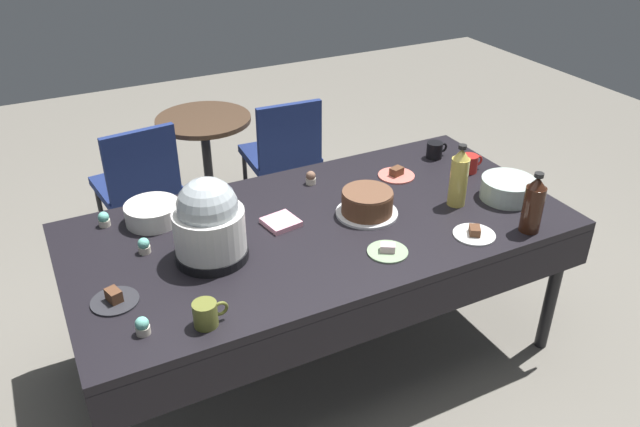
{
  "coord_description": "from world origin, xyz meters",
  "views": [
    {
      "loc": [
        -1.08,
        -2.12,
        2.19
      ],
      "look_at": [
        0.0,
        0.0,
        0.8
      ],
      "focal_mm": 35.28,
      "sensor_mm": 36.0,
      "label": 1
    }
  ],
  "objects_px": {
    "dessert_plate_coral": "(396,174)",
    "round_cafe_table": "(206,150)",
    "dessert_plate_charcoal": "(115,299)",
    "coffee_mug_olive": "(206,314)",
    "cupcake_vanilla": "(311,178)",
    "slow_cooker": "(209,223)",
    "cupcake_lemon": "(144,246)",
    "coffee_mug_navy": "(203,200)",
    "coffee_mug_red": "(470,163)",
    "frosted_layer_cake": "(367,203)",
    "ceramic_snack_bowl": "(153,213)",
    "cupcake_mint": "(142,326)",
    "dessert_plate_white": "(474,234)",
    "potluck_table": "(320,235)",
    "glass_salad_bowl": "(508,189)",
    "dessert_plate_sage": "(388,251)",
    "maroon_chair_left": "(138,180)",
    "coffee_mug_black": "(435,150)",
    "soda_bottle_cola": "(533,205)",
    "maroon_chair_right": "(283,150)",
    "soda_bottle_ginger_ale": "(459,177)",
    "cupcake_berry": "(104,219)"
  },
  "relations": [
    {
      "from": "cupcake_lemon",
      "to": "coffee_mug_black",
      "type": "distance_m",
      "value": 1.62
    },
    {
      "from": "maroon_chair_left",
      "to": "cupcake_vanilla",
      "type": "bearing_deg",
      "value": -54.47
    },
    {
      "from": "maroon_chair_right",
      "to": "frosted_layer_cake",
      "type": "bearing_deg",
      "value": -97.3
    },
    {
      "from": "cupcake_vanilla",
      "to": "coffee_mug_olive",
      "type": "distance_m",
      "value": 1.12
    },
    {
      "from": "cupcake_lemon",
      "to": "ceramic_snack_bowl",
      "type": "bearing_deg",
      "value": 67.6
    },
    {
      "from": "dessert_plate_charcoal",
      "to": "coffee_mug_olive",
      "type": "relative_size",
      "value": 1.38
    },
    {
      "from": "glass_salad_bowl",
      "to": "ceramic_snack_bowl",
      "type": "distance_m",
      "value": 1.64
    },
    {
      "from": "dessert_plate_coral",
      "to": "coffee_mug_olive",
      "type": "relative_size",
      "value": 1.45
    },
    {
      "from": "cupcake_vanilla",
      "to": "maroon_chair_left",
      "type": "relative_size",
      "value": 0.08
    },
    {
      "from": "frosted_layer_cake",
      "to": "soda_bottle_ginger_ale",
      "type": "relative_size",
      "value": 0.94
    },
    {
      "from": "ceramic_snack_bowl",
      "to": "cupcake_vanilla",
      "type": "relative_size",
      "value": 3.58
    },
    {
      "from": "cupcake_mint",
      "to": "cupcake_vanilla",
      "type": "height_order",
      "value": "same"
    },
    {
      "from": "coffee_mug_black",
      "to": "frosted_layer_cake",
      "type": "bearing_deg",
      "value": -150.64
    },
    {
      "from": "soda_bottle_cola",
      "to": "maroon_chair_right",
      "type": "relative_size",
      "value": 0.33
    },
    {
      "from": "cupcake_berry",
      "to": "coffee_mug_black",
      "type": "height_order",
      "value": "coffee_mug_black"
    },
    {
      "from": "slow_cooker",
      "to": "coffee_mug_red",
      "type": "relative_size",
      "value": 2.79
    },
    {
      "from": "dessert_plate_coral",
      "to": "dessert_plate_white",
      "type": "xyz_separation_m",
      "value": [
        -0.01,
        -0.63,
        -0.0
      ]
    },
    {
      "from": "glass_salad_bowl",
      "to": "soda_bottle_cola",
      "type": "height_order",
      "value": "soda_bottle_cola"
    },
    {
      "from": "slow_cooker",
      "to": "soda_bottle_cola",
      "type": "distance_m",
      "value": 1.36
    },
    {
      "from": "glass_salad_bowl",
      "to": "dessert_plate_coral",
      "type": "bearing_deg",
      "value": 128.55
    },
    {
      "from": "cupcake_lemon",
      "to": "round_cafe_table",
      "type": "height_order",
      "value": "cupcake_lemon"
    },
    {
      "from": "dessert_plate_sage",
      "to": "round_cafe_table",
      "type": "height_order",
      "value": "dessert_plate_sage"
    },
    {
      "from": "cupcake_vanilla",
      "to": "coffee_mug_olive",
      "type": "height_order",
      "value": "coffee_mug_olive"
    },
    {
      "from": "cupcake_vanilla",
      "to": "coffee_mug_red",
      "type": "bearing_deg",
      "value": -17.43
    },
    {
      "from": "coffee_mug_navy",
      "to": "coffee_mug_olive",
      "type": "xyz_separation_m",
      "value": [
        -0.24,
        -0.79,
        0.0
      ]
    },
    {
      "from": "potluck_table",
      "to": "frosted_layer_cake",
      "type": "bearing_deg",
      "value": -6.18
    },
    {
      "from": "potluck_table",
      "to": "cupcake_vanilla",
      "type": "relative_size",
      "value": 32.59
    },
    {
      "from": "cupcake_mint",
      "to": "coffee_mug_navy",
      "type": "relative_size",
      "value": 0.52
    },
    {
      "from": "cupcake_mint",
      "to": "coffee_mug_red",
      "type": "bearing_deg",
      "value": 15.31
    },
    {
      "from": "dessert_plate_coral",
      "to": "round_cafe_table",
      "type": "bearing_deg",
      "value": 115.03
    },
    {
      "from": "ceramic_snack_bowl",
      "to": "cupcake_mint",
      "type": "relative_size",
      "value": 3.58
    },
    {
      "from": "potluck_table",
      "to": "cupcake_mint",
      "type": "distance_m",
      "value": 0.95
    },
    {
      "from": "glass_salad_bowl",
      "to": "coffee_mug_red",
      "type": "xyz_separation_m",
      "value": [
        0.02,
        0.31,
        -0.0
      ]
    },
    {
      "from": "dessert_plate_charcoal",
      "to": "coffee_mug_red",
      "type": "distance_m",
      "value": 1.86
    },
    {
      "from": "cupcake_berry",
      "to": "cupcake_vanilla",
      "type": "height_order",
      "value": "same"
    },
    {
      "from": "frosted_layer_cake",
      "to": "coffee_mug_red",
      "type": "distance_m",
      "value": 0.7
    },
    {
      "from": "cupcake_mint",
      "to": "dessert_plate_sage",
      "type": "bearing_deg",
      "value": 2.39
    },
    {
      "from": "coffee_mug_black",
      "to": "coffee_mug_olive",
      "type": "bearing_deg",
      "value": -153.37
    },
    {
      "from": "slow_cooker",
      "to": "coffee_mug_black",
      "type": "height_order",
      "value": "slow_cooker"
    },
    {
      "from": "coffee_mug_navy",
      "to": "slow_cooker",
      "type": "bearing_deg",
      "value": -102.86
    },
    {
      "from": "dessert_plate_white",
      "to": "potluck_table",
      "type": "bearing_deg",
      "value": 144.36
    },
    {
      "from": "dessert_plate_coral",
      "to": "dessert_plate_sage",
      "type": "bearing_deg",
      "value": -125.9
    },
    {
      "from": "slow_cooker",
      "to": "cupcake_lemon",
      "type": "relative_size",
      "value": 5.25
    },
    {
      "from": "frosted_layer_cake",
      "to": "dessert_plate_coral",
      "type": "height_order",
      "value": "frosted_layer_cake"
    },
    {
      "from": "dessert_plate_coral",
      "to": "dessert_plate_sage",
      "type": "relative_size",
      "value": 1.09
    },
    {
      "from": "cupcake_vanilla",
      "to": "soda_bottle_ginger_ale",
      "type": "distance_m",
      "value": 0.72
    },
    {
      "from": "coffee_mug_olive",
      "to": "cupcake_vanilla",
      "type": "bearing_deg",
      "value": 44.89
    },
    {
      "from": "potluck_table",
      "to": "cupcake_mint",
      "type": "xyz_separation_m",
      "value": [
        -0.87,
        -0.38,
        0.09
      ]
    },
    {
      "from": "soda_bottle_cola",
      "to": "coffee_mug_navy",
      "type": "xyz_separation_m",
      "value": [
        -1.2,
        0.82,
        -0.08
      ]
    },
    {
      "from": "dessert_plate_white",
      "to": "maroon_chair_left",
      "type": "distance_m",
      "value": 2.03
    }
  ]
}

